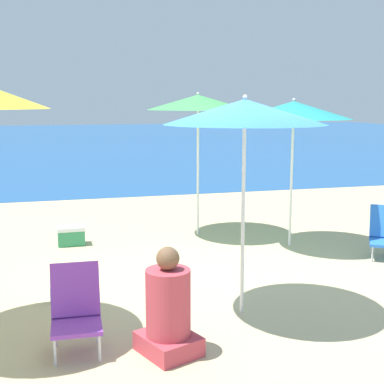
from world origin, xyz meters
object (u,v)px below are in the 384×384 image
(beach_umbrella_teal, at_px, (294,110))
(water_bottle, at_px, (54,295))
(cooler_box, at_px, (71,235))
(beach_umbrella_green, at_px, (198,103))
(person_seated_near, at_px, (168,311))
(beach_chair_purple, at_px, (76,308))
(beach_umbrella_blue, at_px, (245,112))

(beach_umbrella_teal, height_order, water_bottle, beach_umbrella_teal)
(water_bottle, xyz_separation_m, cooler_box, (0.29, 2.31, 0.05))
(beach_umbrella_green, relative_size, person_seated_near, 2.43)
(beach_umbrella_teal, relative_size, cooler_box, 5.39)
(beach_chair_purple, distance_m, water_bottle, 1.17)
(beach_chair_purple, xyz_separation_m, person_seated_near, (0.73, -0.29, 0.00))
(beach_umbrella_blue, distance_m, beach_umbrella_green, 3.22)
(beach_umbrella_teal, height_order, beach_chair_purple, beach_umbrella_teal)
(beach_umbrella_blue, bearing_deg, water_bottle, 157.10)
(beach_umbrella_green, xyz_separation_m, person_seated_near, (-1.35, -3.84, -1.69))
(water_bottle, bearing_deg, beach_umbrella_teal, 22.90)
(beach_chair_purple, xyz_separation_m, water_bottle, (-0.17, 1.13, -0.28))
(person_seated_near, relative_size, cooler_box, 2.32)
(beach_umbrella_blue, relative_size, person_seated_near, 2.34)
(beach_chair_purple, bearing_deg, person_seated_near, -19.21)
(beach_umbrella_teal, distance_m, water_bottle, 4.09)
(beach_umbrella_teal, height_order, person_seated_near, beach_umbrella_teal)
(water_bottle, relative_size, cooler_box, 0.57)
(beach_umbrella_teal, relative_size, beach_umbrella_green, 0.96)
(beach_umbrella_green, bearing_deg, beach_umbrella_blue, -98.12)
(beach_umbrella_blue, relative_size, beach_umbrella_green, 0.96)
(person_seated_near, height_order, cooler_box, person_seated_near)
(beach_chair_purple, relative_size, person_seated_near, 0.78)
(water_bottle, bearing_deg, beach_umbrella_green, 47.18)
(beach_umbrella_green, bearing_deg, beach_chair_purple, -120.29)
(beach_umbrella_blue, bearing_deg, person_seated_near, -143.64)
(beach_umbrella_blue, xyz_separation_m, beach_umbrella_green, (0.45, 3.18, 0.09))
(beach_umbrella_teal, xyz_separation_m, beach_chair_purple, (-3.18, -2.54, -1.59))
(person_seated_near, distance_m, cooler_box, 3.78)
(cooler_box, bearing_deg, beach_chair_purple, -91.93)
(beach_umbrella_blue, bearing_deg, beach_umbrella_teal, 54.38)
(beach_umbrella_green, bearing_deg, cooler_box, -176.67)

